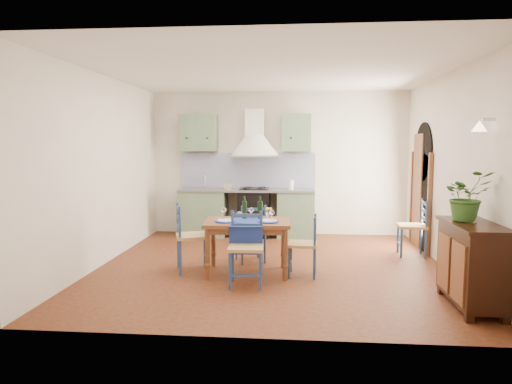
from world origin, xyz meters
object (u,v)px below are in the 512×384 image
chair_near (246,248)px  sideboard (472,262)px  dining_table (248,227)px  potted_plant (467,196)px

chair_near → sideboard: (2.54, -0.59, 0.03)m
dining_table → sideboard: dining_table is taller
chair_near → sideboard: 2.60m
sideboard → dining_table: bearing=156.7°
sideboard → potted_plant: (-0.04, 0.13, 0.71)m
dining_table → potted_plant: bearing=-21.1°
sideboard → potted_plant: 0.72m
chair_near → dining_table: bearing=94.0°
sideboard → potted_plant: bearing=107.8°
dining_table → chair_near: bearing=-86.0°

